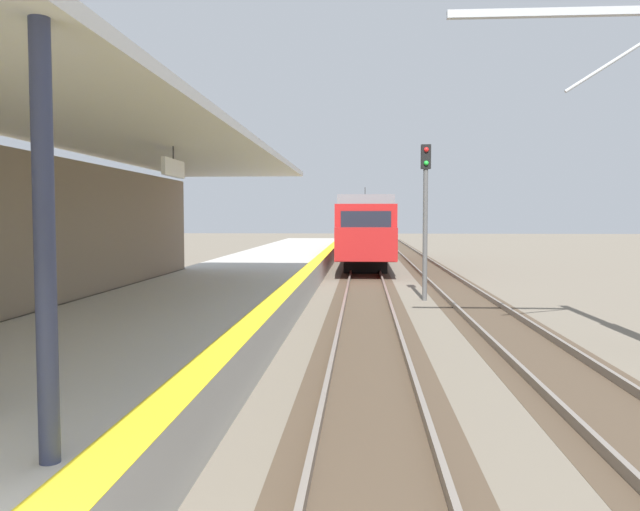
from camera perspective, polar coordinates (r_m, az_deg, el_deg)
The scene contains 6 objects.
station_platform at distance 18.98m, azimuth -9.21°, elevation -3.74°, with size 5.00×80.00×0.91m.
station_building_with_canopy at distance 12.83m, azimuth -24.37°, elevation 2.49°, with size 4.85×24.00×4.43m.
track_pair_nearest_platform at distance 22.52m, azimuth 4.14°, elevation -3.62°, with size 2.34×120.00×0.16m.
track_pair_middle at distance 22.79m, azimuth 12.73°, elevation -3.61°, with size 2.34×120.00×0.16m.
approaching_train at distance 38.54m, azimuth 4.01°, elevation 2.46°, with size 2.93×19.60×4.76m.
rail_signal_post at distance 21.84m, azimuth 9.29°, elevation 4.40°, with size 0.32×0.34×5.20m.
Camera 1 is at (1.75, -2.35, 2.79)m, focal length 36.26 mm.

